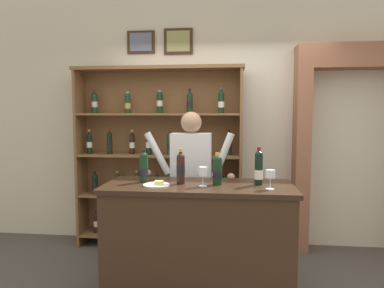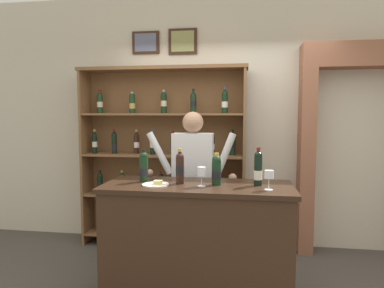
# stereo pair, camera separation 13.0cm
# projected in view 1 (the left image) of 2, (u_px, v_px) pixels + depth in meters

# --- Properties ---
(back_wall) EXTENTS (12.00, 0.19, 3.09)m
(back_wall) POSITION_uv_depth(u_px,v_px,m) (220.00, 120.00, 4.33)
(back_wall) COLOR beige
(back_wall) RESTS_ON ground
(wine_shelf) EXTENTS (2.02, 0.35, 2.18)m
(wine_shelf) POSITION_uv_depth(u_px,v_px,m) (159.00, 154.00, 4.18)
(wine_shelf) COLOR brown
(wine_shelf) RESTS_ON ground
(archway_doorway) EXTENTS (1.44, 0.45, 2.41)m
(archway_doorway) POSITION_uv_depth(u_px,v_px,m) (355.00, 136.00, 4.06)
(archway_doorway) COLOR #935B42
(archway_doorway) RESTS_ON ground
(tasting_counter) EXTENTS (1.60, 0.64, 1.03)m
(tasting_counter) POSITION_uv_depth(u_px,v_px,m) (198.00, 243.00, 2.94)
(tasting_counter) COLOR #382316
(tasting_counter) RESTS_ON ground
(shopkeeper) EXTENTS (0.94, 0.22, 1.65)m
(shopkeeper) POSITION_uv_depth(u_px,v_px,m) (191.00, 173.00, 3.50)
(shopkeeper) COLOR #2D3347
(shopkeeper) RESTS_ON ground
(tasting_bottle_riserva) EXTENTS (0.08, 0.08, 0.28)m
(tasting_bottle_riserva) POSITION_uv_depth(u_px,v_px,m) (144.00, 167.00, 2.99)
(tasting_bottle_riserva) COLOR black
(tasting_bottle_riserva) RESTS_ON tasting_counter
(tasting_bottle_prosecco) EXTENTS (0.07, 0.07, 0.30)m
(tasting_bottle_prosecco) POSITION_uv_depth(u_px,v_px,m) (181.00, 167.00, 2.92)
(tasting_bottle_prosecco) COLOR black
(tasting_bottle_prosecco) RESTS_ON tasting_counter
(tasting_bottle_vin_santo) EXTENTS (0.08, 0.08, 0.27)m
(tasting_bottle_vin_santo) POSITION_uv_depth(u_px,v_px,m) (217.00, 170.00, 2.88)
(tasting_bottle_vin_santo) COLOR black
(tasting_bottle_vin_santo) RESTS_ON tasting_counter
(tasting_bottle_grappa) EXTENTS (0.07, 0.07, 0.32)m
(tasting_bottle_grappa) POSITION_uv_depth(u_px,v_px,m) (259.00, 168.00, 2.88)
(tasting_bottle_grappa) COLOR black
(tasting_bottle_grappa) RESTS_ON tasting_counter
(wine_glass_left) EXTENTS (0.07, 0.07, 0.16)m
(wine_glass_left) POSITION_uv_depth(u_px,v_px,m) (203.00, 173.00, 2.81)
(wine_glass_left) COLOR silver
(wine_glass_left) RESTS_ON tasting_counter
(wine_glass_center) EXTENTS (0.07, 0.07, 0.16)m
(wine_glass_center) POSITION_uv_depth(u_px,v_px,m) (270.00, 175.00, 2.70)
(wine_glass_center) COLOR silver
(wine_glass_center) RESTS_ON tasting_counter
(cheese_plate) EXTENTS (0.22, 0.22, 0.04)m
(cheese_plate) POSITION_uv_depth(u_px,v_px,m) (157.00, 185.00, 2.84)
(cheese_plate) COLOR white
(cheese_plate) RESTS_ON tasting_counter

